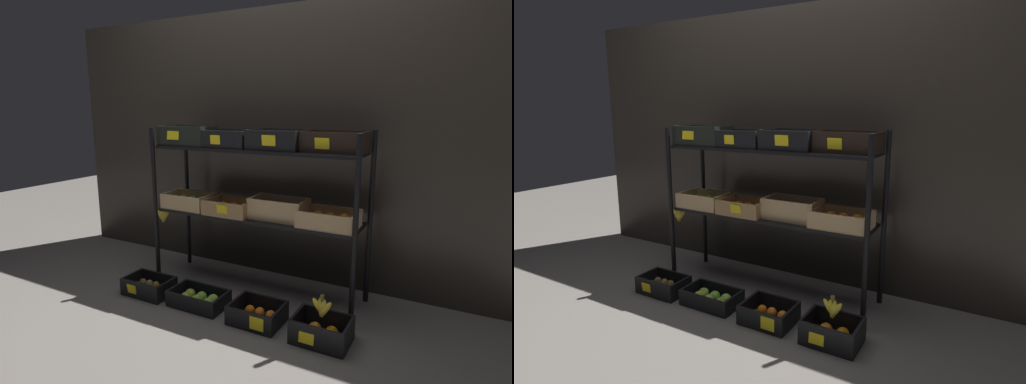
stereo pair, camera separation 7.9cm
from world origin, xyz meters
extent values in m
plane|color=#605B56|center=(0.00, 0.00, 0.00)|extent=(10.00, 10.00, 0.00)
cube|color=#2D2823|center=(0.00, 0.39, 0.98)|extent=(3.85, 0.12, 1.96)
cylinder|color=black|center=(-0.73, -0.19, 0.56)|extent=(0.03, 0.03, 1.13)
cylinder|color=black|center=(0.73, -0.19, 0.56)|extent=(0.03, 0.03, 1.13)
cylinder|color=black|center=(-0.73, 0.19, 0.56)|extent=(0.03, 0.03, 1.13)
cylinder|color=black|center=(0.73, 0.19, 0.56)|extent=(0.03, 0.03, 1.13)
cube|color=black|center=(0.00, 0.00, 0.54)|extent=(1.42, 0.34, 0.02)
cube|color=black|center=(0.00, 0.00, 0.99)|extent=(1.42, 0.34, 0.02)
cube|color=tan|center=(-0.53, -0.04, 0.55)|extent=(0.35, 0.24, 0.01)
cube|color=tan|center=(-0.53, -0.16, 0.61)|extent=(0.35, 0.02, 0.10)
cube|color=tan|center=(-0.53, 0.07, 0.61)|extent=(0.35, 0.02, 0.10)
cube|color=tan|center=(-0.69, -0.04, 0.61)|extent=(0.02, 0.21, 0.10)
cube|color=tan|center=(-0.36, -0.04, 0.61)|extent=(0.02, 0.21, 0.10)
sphere|color=#8EBF41|center=(-0.61, -0.08, 0.59)|extent=(0.07, 0.07, 0.07)
sphere|color=#8DBC30|center=(-0.52, -0.07, 0.59)|extent=(0.07, 0.07, 0.07)
sphere|color=#8BBC38|center=(-0.44, -0.08, 0.59)|extent=(0.07, 0.07, 0.07)
sphere|color=#8AB136|center=(-0.61, -0.01, 0.59)|extent=(0.07, 0.07, 0.07)
sphere|color=#8BBE34|center=(-0.53, -0.01, 0.59)|extent=(0.07, 0.07, 0.07)
sphere|color=#82C231|center=(-0.45, -0.01, 0.59)|extent=(0.07, 0.07, 0.07)
cube|color=#A87F51|center=(-0.17, -0.05, 0.55)|extent=(0.33, 0.25, 0.01)
cube|color=#A87F51|center=(-0.17, -0.17, 0.60)|extent=(0.33, 0.02, 0.09)
cube|color=#A87F51|center=(-0.17, 0.06, 0.60)|extent=(0.33, 0.02, 0.09)
cube|color=#A87F51|center=(-0.33, -0.05, 0.60)|extent=(0.02, 0.21, 0.09)
cube|color=#A87F51|center=(-0.01, -0.05, 0.60)|extent=(0.02, 0.21, 0.09)
sphere|color=orange|center=(-0.25, -0.09, 0.59)|extent=(0.06, 0.06, 0.06)
sphere|color=orange|center=(-0.17, -0.09, 0.59)|extent=(0.06, 0.06, 0.06)
sphere|color=orange|center=(-0.09, -0.09, 0.59)|extent=(0.06, 0.06, 0.06)
sphere|color=orange|center=(-0.25, -0.01, 0.59)|extent=(0.06, 0.06, 0.06)
sphere|color=orange|center=(-0.17, -0.01, 0.59)|extent=(0.06, 0.06, 0.06)
sphere|color=orange|center=(-0.09, -0.01, 0.59)|extent=(0.06, 0.06, 0.06)
cube|color=yellow|center=(-0.16, -0.18, 0.61)|extent=(0.08, 0.01, 0.06)
cube|color=tan|center=(0.18, -0.01, 0.55)|extent=(0.37, 0.21, 0.01)
cube|color=tan|center=(0.18, -0.11, 0.62)|extent=(0.37, 0.02, 0.13)
cube|color=tan|center=(0.18, 0.08, 0.62)|extent=(0.37, 0.02, 0.13)
cube|color=tan|center=(0.00, -0.01, 0.62)|extent=(0.02, 0.18, 0.13)
cube|color=tan|center=(0.35, -0.01, 0.62)|extent=(0.02, 0.18, 0.13)
sphere|color=#621B49|center=(0.06, -0.05, 0.58)|extent=(0.05, 0.05, 0.05)
sphere|color=#6C2852|center=(0.12, -0.05, 0.58)|extent=(0.05, 0.05, 0.05)
sphere|color=#67245A|center=(0.18, -0.05, 0.58)|extent=(0.05, 0.05, 0.05)
sphere|color=#641B5C|center=(0.24, -0.04, 0.58)|extent=(0.05, 0.05, 0.05)
sphere|color=#62264B|center=(0.29, -0.05, 0.58)|extent=(0.05, 0.05, 0.05)
sphere|color=#652551|center=(0.06, 0.02, 0.58)|extent=(0.05, 0.05, 0.05)
sphere|color=#562047|center=(0.12, 0.02, 0.58)|extent=(0.05, 0.05, 0.05)
sphere|color=#6B1F49|center=(0.17, 0.02, 0.58)|extent=(0.05, 0.05, 0.05)
sphere|color=#5E2F58|center=(0.23, 0.02, 0.58)|extent=(0.05, 0.05, 0.05)
sphere|color=#571E55|center=(0.29, 0.02, 0.58)|extent=(0.05, 0.05, 0.05)
cube|color=tan|center=(0.53, -0.04, 0.55)|extent=(0.35, 0.24, 0.01)
cube|color=tan|center=(0.53, -0.16, 0.61)|extent=(0.35, 0.02, 0.09)
cube|color=tan|center=(0.53, 0.07, 0.61)|extent=(0.35, 0.02, 0.09)
cube|color=tan|center=(0.36, -0.04, 0.61)|extent=(0.02, 0.21, 0.09)
cube|color=tan|center=(0.69, -0.04, 0.61)|extent=(0.02, 0.21, 0.09)
sphere|color=orange|center=(0.45, -0.07, 0.59)|extent=(0.07, 0.07, 0.07)
sphere|color=orange|center=(0.53, -0.07, 0.59)|extent=(0.07, 0.07, 0.07)
sphere|color=orange|center=(0.61, -0.07, 0.59)|extent=(0.07, 0.07, 0.07)
sphere|color=orange|center=(0.45, -0.01, 0.59)|extent=(0.07, 0.07, 0.07)
sphere|color=orange|center=(0.52, -0.01, 0.59)|extent=(0.07, 0.07, 0.07)
sphere|color=orange|center=(0.61, 0.00, 0.59)|extent=(0.07, 0.07, 0.07)
cube|color=black|center=(-0.52, -0.05, 1.01)|extent=(0.38, 0.22, 0.01)
cube|color=black|center=(-0.52, -0.15, 1.08)|extent=(0.38, 0.02, 0.12)
cube|color=black|center=(-0.52, 0.06, 1.08)|extent=(0.38, 0.02, 0.12)
cube|color=black|center=(-0.70, -0.05, 1.08)|extent=(0.02, 0.19, 0.12)
cube|color=black|center=(-0.34, -0.05, 1.08)|extent=(0.02, 0.19, 0.12)
ellipsoid|color=yellow|center=(-0.63, -0.08, 1.05)|extent=(0.06, 0.06, 0.08)
ellipsoid|color=yellow|center=(-0.56, -0.08, 1.05)|extent=(0.06, 0.06, 0.08)
ellipsoid|color=yellow|center=(-0.49, -0.08, 1.05)|extent=(0.06, 0.06, 0.08)
ellipsoid|color=yellow|center=(-0.42, -0.08, 1.05)|extent=(0.06, 0.06, 0.08)
ellipsoid|color=yellow|center=(-0.63, -0.01, 1.05)|extent=(0.06, 0.06, 0.08)
ellipsoid|color=yellow|center=(-0.56, -0.02, 1.05)|extent=(0.06, 0.06, 0.08)
ellipsoid|color=yellow|center=(-0.49, -0.02, 1.05)|extent=(0.06, 0.06, 0.08)
ellipsoid|color=yellow|center=(-0.41, -0.01, 1.05)|extent=(0.06, 0.06, 0.08)
cube|color=yellow|center=(-0.56, -0.16, 1.08)|extent=(0.10, 0.01, 0.06)
cube|color=black|center=(-0.18, -0.04, 1.01)|extent=(0.32, 0.24, 0.01)
cube|color=black|center=(-0.18, -0.15, 1.07)|extent=(0.32, 0.02, 0.10)
cube|color=black|center=(-0.18, 0.07, 1.07)|extent=(0.32, 0.02, 0.10)
cube|color=black|center=(-0.33, -0.04, 1.07)|extent=(0.02, 0.20, 0.10)
cube|color=black|center=(-0.03, -0.04, 1.07)|extent=(0.02, 0.20, 0.10)
ellipsoid|color=#B0C150|center=(-0.25, -0.07, 1.06)|extent=(0.07, 0.07, 0.09)
ellipsoid|color=#B2BA5D|center=(-0.18, -0.07, 1.06)|extent=(0.07, 0.07, 0.09)
ellipsoid|color=#B1C25C|center=(-0.10, -0.07, 1.06)|extent=(0.07, 0.07, 0.09)
ellipsoid|color=#A8B560|center=(-0.25, 0.00, 1.06)|extent=(0.07, 0.07, 0.09)
ellipsoid|color=tan|center=(-0.18, 0.00, 1.06)|extent=(0.07, 0.07, 0.09)
ellipsoid|color=#B1BE50|center=(-0.11, -0.01, 1.06)|extent=(0.07, 0.07, 0.09)
cube|color=yellow|center=(-0.22, -0.16, 1.06)|extent=(0.07, 0.01, 0.06)
cube|color=black|center=(0.16, -0.01, 1.01)|extent=(0.35, 0.26, 0.01)
cube|color=black|center=(0.16, -0.14, 1.07)|extent=(0.35, 0.02, 0.11)
cube|color=black|center=(0.16, 0.11, 1.07)|extent=(0.35, 0.02, 0.11)
cube|color=black|center=(0.00, -0.01, 1.07)|extent=(0.02, 0.23, 0.11)
cube|color=black|center=(0.33, -0.01, 1.07)|extent=(0.02, 0.23, 0.11)
sphere|color=#D0BA53|center=(0.08, -0.06, 1.05)|extent=(0.07, 0.07, 0.07)
sphere|color=gold|center=(0.16, -0.05, 1.05)|extent=(0.07, 0.07, 0.07)
sphere|color=#D6BF54|center=(0.25, -0.05, 1.05)|extent=(0.07, 0.07, 0.07)
sphere|color=#E6C157|center=(0.08, 0.02, 1.05)|extent=(0.07, 0.07, 0.07)
sphere|color=gold|center=(0.16, 0.03, 1.05)|extent=(0.07, 0.07, 0.07)
sphere|color=gold|center=(0.25, 0.02, 1.05)|extent=(0.07, 0.07, 0.07)
cube|color=yellow|center=(0.16, -0.15, 1.07)|extent=(0.09, 0.01, 0.07)
cube|color=black|center=(0.53, 0.02, 1.01)|extent=(0.37, 0.25, 0.01)
cube|color=black|center=(0.53, -0.10, 1.07)|extent=(0.37, 0.02, 0.11)
cube|color=black|center=(0.53, 0.14, 1.07)|extent=(0.37, 0.02, 0.11)
cube|color=black|center=(0.35, 0.02, 1.07)|extent=(0.02, 0.22, 0.11)
cube|color=black|center=(0.71, 0.02, 1.07)|extent=(0.02, 0.22, 0.11)
sphere|color=red|center=(0.44, -0.01, 1.05)|extent=(0.07, 0.07, 0.07)
sphere|color=red|center=(0.53, -0.01, 1.05)|extent=(0.07, 0.07, 0.07)
sphere|color=red|center=(0.62, -0.02, 1.05)|extent=(0.07, 0.07, 0.07)
sphere|color=red|center=(0.45, 0.06, 1.05)|extent=(0.07, 0.07, 0.07)
sphere|color=red|center=(0.53, 0.06, 1.05)|extent=(0.07, 0.07, 0.07)
sphere|color=red|center=(0.62, 0.06, 1.05)|extent=(0.07, 0.07, 0.07)
cube|color=yellow|center=(0.49, -0.11, 1.06)|extent=(0.09, 0.01, 0.07)
cylinder|color=brown|center=(-0.77, -0.06, 0.52)|extent=(0.02, 0.02, 0.02)
ellipsoid|color=yellow|center=(-0.80, -0.06, 0.46)|extent=(0.10, 0.03, 0.09)
ellipsoid|color=yellow|center=(-0.79, -0.07, 0.46)|extent=(0.08, 0.03, 0.11)
ellipsoid|color=yellow|center=(-0.77, -0.05, 0.46)|extent=(0.05, 0.03, 0.11)
ellipsoid|color=yellow|center=(-0.76, -0.07, 0.46)|extent=(0.05, 0.03, 0.11)
ellipsoid|color=yellow|center=(-0.75, -0.06, 0.46)|extent=(0.09, 0.03, 0.10)
ellipsoid|color=yellow|center=(-0.74, -0.07, 0.46)|extent=(0.09, 0.03, 0.10)
cube|color=black|center=(-0.62, -0.41, 0.01)|extent=(0.33, 0.21, 0.01)
cube|color=black|center=(-0.62, -0.51, 0.07)|extent=(0.33, 0.02, 0.11)
cube|color=black|center=(-0.62, -0.31, 0.07)|extent=(0.33, 0.02, 0.11)
cube|color=black|center=(-0.78, -0.41, 0.07)|extent=(0.02, 0.18, 0.11)
cube|color=black|center=(-0.46, -0.41, 0.07)|extent=(0.02, 0.18, 0.11)
ellipsoid|color=brown|center=(-0.71, -0.44, 0.05)|extent=(0.05, 0.05, 0.07)
ellipsoid|color=brown|center=(-0.65, -0.44, 0.05)|extent=(0.05, 0.05, 0.07)
ellipsoid|color=brown|center=(-0.59, -0.44, 0.05)|extent=(0.05, 0.05, 0.07)
ellipsoid|color=brown|center=(-0.53, -0.44, 0.05)|extent=(0.05, 0.05, 0.07)
ellipsoid|color=brown|center=(-0.71, -0.38, 0.05)|extent=(0.05, 0.05, 0.07)
ellipsoid|color=brown|center=(-0.65, -0.37, 0.05)|extent=(0.05, 0.05, 0.07)
ellipsoid|color=brown|center=(-0.59, -0.37, 0.05)|extent=(0.05, 0.05, 0.07)
ellipsoid|color=brown|center=(-0.52, -0.38, 0.05)|extent=(0.05, 0.05, 0.07)
cube|color=yellow|center=(-0.67, -0.52, 0.06)|extent=(0.08, 0.01, 0.07)
cube|color=black|center=(-0.22, -0.39, 0.01)|extent=(0.37, 0.22, 0.01)
cube|color=black|center=(-0.22, -0.49, 0.06)|extent=(0.37, 0.02, 0.09)
cube|color=black|center=(-0.22, -0.28, 0.06)|extent=(0.37, 0.02, 0.09)
cube|color=black|center=(-0.39, -0.39, 0.06)|extent=(0.02, 0.19, 0.09)
cube|color=black|center=(-0.04, -0.39, 0.06)|extent=(0.02, 0.19, 0.09)
sphere|color=#98B336|center=(-0.30, -0.42, 0.05)|extent=(0.07, 0.07, 0.07)
sphere|color=#8FB43C|center=(-0.21, -0.42, 0.05)|extent=(0.07, 0.07, 0.07)
sphere|color=#86BB3C|center=(-0.12, -0.41, 0.05)|extent=(0.07, 0.07, 0.07)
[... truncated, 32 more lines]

